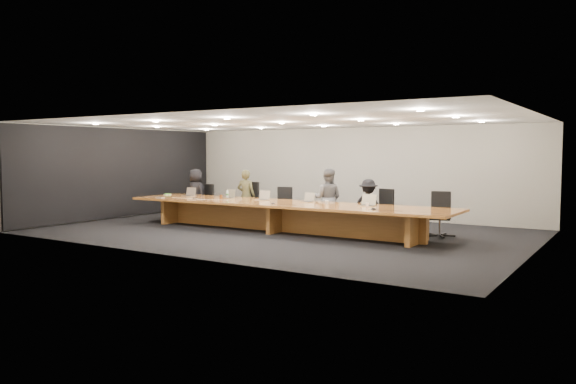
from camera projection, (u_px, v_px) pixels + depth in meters
name	position (u px, v px, depth m)	size (l,w,h in m)	color
ground	(282.00, 232.00, 14.39)	(12.00, 12.00, 0.00)	black
back_wall	(351.00, 172.00, 17.66)	(12.00, 0.02, 2.80)	beige
left_wall_panel	(122.00, 174.00, 17.48)	(0.08, 7.84, 2.74)	black
conference_table	(282.00, 211.00, 14.36)	(9.00, 1.80, 0.75)	brown
chair_far_left	(204.00, 201.00, 17.44)	(0.54, 0.54, 1.07)	black
chair_left	(247.00, 201.00, 16.47)	(0.60, 0.60, 1.19)	black
chair_mid_left	(282.00, 205.00, 15.80)	(0.55, 0.55, 1.07)	black
chair_mid_right	(323.00, 206.00, 15.20)	(0.58, 0.58, 1.13)	black
chair_right	(381.00, 210.00, 14.33)	(0.57, 0.57, 1.12)	black
chair_far_right	(440.00, 214.00, 13.42)	(0.57, 0.57, 1.11)	black
person_a	(196.00, 193.00, 17.41)	(0.74, 0.48, 1.52)	black
person_b	(246.00, 196.00, 16.42)	(0.56, 0.36, 1.52)	#3E3C22
person_c	(328.00, 198.00, 15.00)	(0.78, 0.60, 1.60)	#565659
person_d	(368.00, 205.00, 14.35)	(0.87, 0.50, 1.35)	black
laptop_a	(188.00, 192.00, 16.42)	(0.33, 0.24, 0.26)	tan
laptop_b	(228.00, 194.00, 15.70)	(0.33, 0.24, 0.26)	tan
laptop_c	(262.00, 195.00, 15.04)	(0.34, 0.25, 0.27)	beige
laptop_d	(307.00, 197.00, 14.42)	(0.32, 0.24, 0.26)	tan
laptop_e	(367.00, 200.00, 13.37)	(0.37, 0.27, 0.29)	#BBAF8E
water_bottle	(227.00, 194.00, 15.64)	(0.07, 0.07, 0.21)	silver
amber_mug	(221.00, 197.00, 15.60)	(0.08, 0.08, 0.10)	brown
paper_cup_near	(327.00, 202.00, 13.80)	(0.09, 0.09, 0.10)	silver
paper_cup_far	(367.00, 205.00, 13.21)	(0.08, 0.08, 0.09)	white
notepad	(167.00, 195.00, 16.95)	(0.22, 0.17, 0.01)	silver
lime_gadget	(168.00, 194.00, 16.94)	(0.17, 0.09, 0.03)	green
av_box	(160.00, 198.00, 15.70)	(0.20, 0.15, 0.03)	#A3A2A7
mic_left	(194.00, 198.00, 15.56)	(0.11, 0.11, 0.03)	black
mic_center	(273.00, 203.00, 13.96)	(0.10, 0.10, 0.03)	black
mic_right	(373.00, 209.00, 12.56)	(0.14, 0.14, 0.03)	black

